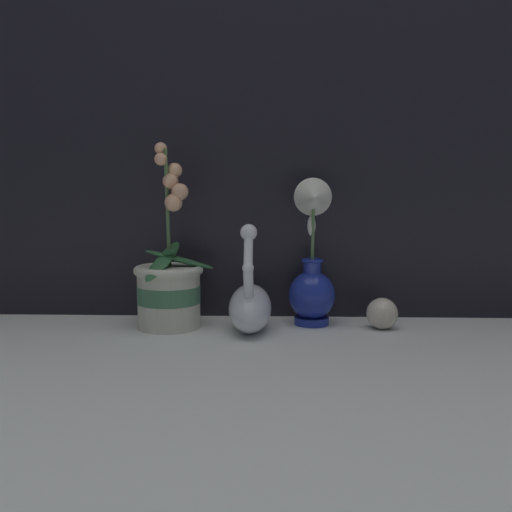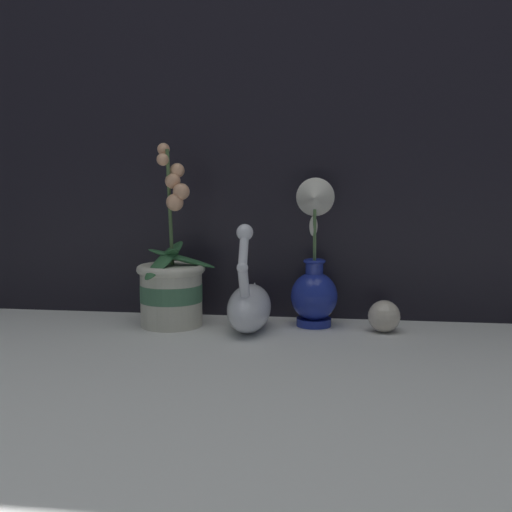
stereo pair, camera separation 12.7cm
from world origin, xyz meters
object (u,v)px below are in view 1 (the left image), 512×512
Objects in this scene: swan_figurine at (250,305)px; orchid_potted_plant at (169,286)px; glass_sphere at (382,313)px; blue_vase at (312,269)px.

orchid_potted_plant is at bearing 171.52° from swan_figurine.
glass_sphere is (0.46, 0.00, -0.06)m from orchid_potted_plant.
orchid_potted_plant is at bearing -174.32° from blue_vase.
swan_figurine is 0.16m from blue_vase.
blue_vase reaches higher than glass_sphere.
orchid_potted_plant reaches higher than glass_sphere.
orchid_potted_plant reaches higher than blue_vase.
blue_vase is (0.31, 0.03, 0.03)m from orchid_potted_plant.
swan_figurine is at bearing -156.87° from blue_vase.
orchid_potted_plant is 0.46m from glass_sphere.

